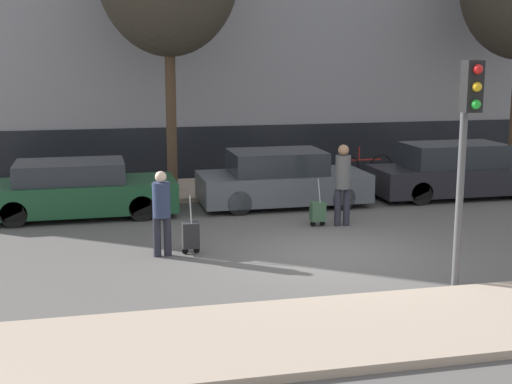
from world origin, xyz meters
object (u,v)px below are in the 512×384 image
Objects in this scene: pedestrian_left at (162,208)px; traffic_light at (467,129)px; trolley_right at (318,212)px; parked_car_0 at (77,190)px; parked_car_2 at (457,172)px; parked_car_1 at (281,180)px; pedestrian_right at (343,180)px; parked_bicycle at (365,166)px; trolley_left at (191,235)px.

traffic_light reaches higher than pedestrian_left.
traffic_light is (0.90, -4.69, 2.32)m from trolley_right.
parked_car_0 is 9.92m from parked_car_2.
parked_car_1 reaches higher than parked_car_0.
trolley_right is (0.22, -2.33, -0.33)m from parked_car_1.
traffic_light reaches higher than parked_car_2.
parked_car_2 is 9.19m from pedestrian_left.
parked_car_2 is at bearing 0.42° from parked_car_0.
traffic_light reaches higher than pedestrian_right.
parked_bicycle is at bearing 38.72° from parked_car_1.
trolley_right is at bearing 27.13° from trolley_left.
trolley_left is at bearing -153.27° from parked_car_2.
parked_car_0 is at bearing 156.86° from trolley_right.
parked_car_2 is 3.10m from parked_bicycle.
trolley_right reaches higher than parked_bicycle.
parked_car_1 is 4.27m from parked_bicycle.
parked_car_2 is 4.78m from pedestrian_right.
trolley_right is at bearing -179.93° from pedestrian_right.
traffic_light is (0.35, -4.61, 1.60)m from pedestrian_right.
parked_car_2 is 2.64× the size of parked_bicycle.
parked_car_0 is at bearing 166.55° from pedestrian_right.
trolley_left is 0.63× the size of pedestrian_right.
parked_car_0 is at bearing 119.54° from trolley_left.
trolley_left is 0.65× the size of parked_bicycle.
parked_car_0 is 1.07× the size of parked_car_1.
parked_car_2 is 1.26× the size of traffic_light.
parked_car_2 is 5.22m from trolley_right.
trolley_right is (-4.66, -2.32, -0.35)m from parked_car_2.
parked_bicycle is (3.33, 2.67, -0.17)m from parked_car_1.
trolley_right is at bearing -153.53° from parked_car_2.
pedestrian_right is 1.04× the size of parked_bicycle.
parked_car_1 is at bearing -141.28° from parked_bicycle.
trolley_right is 0.29× the size of traffic_light.
parked_car_0 reaches higher than trolley_right.
pedestrian_left is 0.44× the size of traffic_light.
pedestrian_left is (-3.41, -3.95, 0.27)m from parked_car_1.
pedestrian_left is at bearing -176.04° from trolley_left.
parked_car_2 is (4.89, -0.01, 0.02)m from parked_car_1.
pedestrian_left is at bearing -135.52° from parked_bicycle.
trolley_left is (-7.75, -3.90, -0.31)m from parked_car_2.
parked_car_0 is 2.47× the size of pedestrian_right.
pedestrian_right is at bearing -116.74° from parked_bicycle.
parked_car_2 is at bearing 61.78° from traffic_light.
traffic_light is (3.99, -3.11, 2.28)m from trolley_left.
parked_car_1 is at bearing 0.93° from parked_car_0.
pedestrian_left is at bearing -67.26° from parked_car_0.
trolley_left is (-2.86, -3.91, -0.29)m from parked_car_1.
parked_car_2 is 2.84× the size of pedestrian_left.
pedestrian_right is at bearing 94.40° from traffic_light.
parked_car_0 is 2.57× the size of parked_bicycle.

